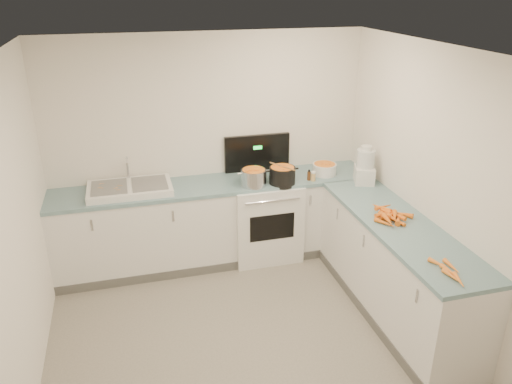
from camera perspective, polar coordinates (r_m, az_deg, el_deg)
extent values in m
cube|color=white|center=(5.64, -4.55, -3.59)|extent=(3.50, 0.60, 0.90)
cube|color=#7197A0|center=(5.45, -4.70, 0.82)|extent=(3.50, 0.62, 0.04)
cube|color=white|center=(4.96, 15.61, -8.55)|extent=(0.60, 2.20, 0.90)
cube|color=#7197A0|center=(4.73, 16.21, -3.70)|extent=(0.62, 2.20, 0.04)
cube|color=white|center=(5.73, 0.91, -3.06)|extent=(0.76, 0.65, 0.90)
cube|color=black|center=(5.73, 0.12, 4.51)|extent=(0.76, 0.05, 0.42)
cube|color=white|center=(5.36, -14.21, 0.38)|extent=(0.86, 0.52, 0.07)
cube|color=slate|center=(5.35, -16.44, 0.53)|extent=(0.36, 0.42, 0.01)
cube|color=slate|center=(5.35, -12.07, 0.98)|extent=(0.36, 0.42, 0.01)
cylinder|color=silver|center=(5.51, -14.45, 2.73)|extent=(0.03, 0.03, 0.24)
cylinder|color=silver|center=(5.33, -0.26, 1.56)|extent=(0.32, 0.32, 0.20)
cylinder|color=black|center=(5.40, 3.01, 1.83)|extent=(0.32, 0.32, 0.20)
cylinder|color=#AD7A47|center=(5.36, 3.04, 2.94)|extent=(0.20, 0.32, 0.02)
cylinder|color=white|center=(5.70, 7.82, 2.61)|extent=(0.35, 0.35, 0.12)
cylinder|color=#593319|center=(5.52, 6.06, 1.84)|extent=(0.04, 0.04, 0.10)
cylinder|color=#E5B266|center=(5.51, 6.56, 1.72)|extent=(0.05, 0.05, 0.09)
cube|color=white|center=(5.53, 12.26, 1.94)|extent=(0.27, 0.30, 0.18)
cylinder|color=silver|center=(5.47, 12.42, 3.76)|extent=(0.19, 0.19, 0.19)
cylinder|color=white|center=(5.43, 12.53, 4.93)|extent=(0.11, 0.11, 0.05)
cone|color=orange|center=(4.77, 14.51, -2.74)|extent=(0.04, 0.20, 0.04)
cone|color=orange|center=(4.74, 15.95, -3.02)|extent=(0.15, 0.20, 0.05)
cone|color=orange|center=(4.78, 15.06, -2.72)|extent=(0.21, 0.05, 0.05)
cone|color=orange|center=(4.75, 14.61, -2.79)|extent=(0.07, 0.18, 0.05)
cone|color=orange|center=(4.81, 15.08, -2.55)|extent=(0.18, 0.20, 0.05)
cone|color=orange|center=(4.85, 16.50, -2.46)|extent=(0.16, 0.16, 0.05)
cone|color=orange|center=(4.80, 15.30, -2.65)|extent=(0.20, 0.08, 0.04)
cone|color=orange|center=(4.78, 15.38, -2.76)|extent=(0.18, 0.06, 0.05)
cone|color=orange|center=(4.78, 14.52, -2.71)|extent=(0.18, 0.13, 0.04)
cone|color=orange|center=(4.65, 14.47, -3.43)|extent=(0.13, 0.20, 0.04)
cone|color=orange|center=(4.72, 15.87, -3.22)|extent=(0.08, 0.19, 0.04)
cone|color=orange|center=(4.78, 15.30, -2.46)|extent=(0.17, 0.13, 0.05)
cone|color=orange|center=(4.85, 14.16, -1.76)|extent=(0.13, 0.20, 0.04)
cone|color=orange|center=(4.70, 15.52, -3.03)|extent=(0.08, 0.20, 0.04)
cone|color=orange|center=(4.77, 15.89, -2.63)|extent=(0.10, 0.18, 0.04)
cone|color=orange|center=(4.74, 15.57, -2.60)|extent=(0.12, 0.17, 0.05)
cone|color=orange|center=(4.84, 14.25, -1.97)|extent=(0.11, 0.23, 0.05)
cone|color=orange|center=(4.88, 14.33, -1.65)|extent=(0.19, 0.08, 0.04)
cone|color=orange|center=(4.75, 14.34, -2.45)|extent=(0.19, 0.08, 0.04)
cone|color=orange|center=(4.65, 14.81, -3.08)|extent=(0.07, 0.18, 0.05)
cone|color=orange|center=(3.99, 22.17, -9.29)|extent=(0.08, 0.18, 0.04)
cone|color=orange|center=(4.02, 21.45, -8.92)|extent=(0.06, 0.18, 0.04)
cone|color=orange|center=(4.07, 21.25, -8.44)|extent=(0.06, 0.18, 0.04)
cone|color=orange|center=(4.15, 21.43, -7.89)|extent=(0.04, 0.19, 0.04)
cone|color=orange|center=(4.14, 20.09, -7.69)|extent=(0.10, 0.17, 0.04)
cube|color=tan|center=(5.45, -17.14, 0.92)|extent=(0.03, 0.02, 0.00)
cube|color=tan|center=(5.29, -15.78, 0.41)|extent=(0.04, 0.02, 0.00)
cube|color=tan|center=(5.24, -15.70, 0.15)|extent=(0.02, 0.04, 0.00)
cube|color=tan|center=(5.34, -17.23, 0.45)|extent=(0.04, 0.03, 0.00)
cube|color=tan|center=(5.44, -17.40, 0.88)|extent=(0.03, 0.04, 0.00)
cube|color=tan|center=(5.30, -15.71, 0.45)|extent=(0.04, 0.03, 0.00)
cube|color=tan|center=(5.24, -15.45, 0.25)|extent=(0.04, 0.02, 0.00)
cube|color=tan|center=(5.24, -15.35, 0.20)|extent=(0.03, 0.03, 0.00)
cube|color=tan|center=(5.36, -17.45, 0.50)|extent=(0.04, 0.02, 0.00)
cube|color=tan|center=(5.34, -15.29, 0.73)|extent=(0.05, 0.02, 0.00)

